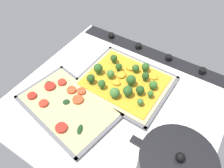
{
  "coord_description": "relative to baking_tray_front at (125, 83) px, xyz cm",
  "views": [
    {
      "loc": [
        -25.47,
        43.25,
        67.04
      ],
      "look_at": [
        3.81,
        -2.65,
        4.78
      ],
      "focal_mm": 34.84,
      "sensor_mm": 36.0,
      "label": 1
    }
  ],
  "objects": [
    {
      "name": "ground_plane",
      "position": [
        -1.77,
        9.31,
        -1.86
      ],
      "size": [
        76.64,
        70.78,
        3.0
      ],
      "primitive_type": "cube",
      "color": "silver"
    },
    {
      "name": "stove_control_panel",
      "position": [
        -1.77,
        -22.58,
        0.2
      ],
      "size": [
        73.57,
        7.0,
        2.6
      ],
      "color": "black",
      "rests_on": "ground_plane"
    },
    {
      "name": "baking_tray_front",
      "position": [
        0.0,
        0.0,
        0.0
      ],
      "size": [
        36.04,
        30.63,
        1.3
      ],
      "color": "slate",
      "rests_on": "ground_plane"
    },
    {
      "name": "broccoli_pizza",
      "position": [
        0.01,
        0.4,
        1.83
      ],
      "size": [
        33.58,
        28.17,
        6.05
      ],
      "color": "#D3B77F",
      "rests_on": "baking_tray_front"
    },
    {
      "name": "baking_tray_back",
      "position": [
        11.97,
        21.74,
        0.01
      ],
      "size": [
        40.22,
        29.68,
        1.3
      ],
      "color": "slate",
      "rests_on": "ground_plane"
    },
    {
      "name": "veggie_pizza_back",
      "position": [
        12.64,
        21.59,
        0.74
      ],
      "size": [
        37.42,
        26.88,
        1.9
      ],
      "color": "tan",
      "rests_on": "baking_tray_back"
    }
  ]
}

